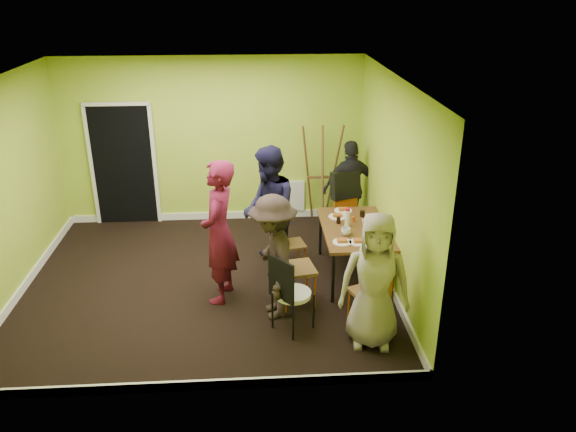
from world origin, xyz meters
name	(u,v)px	position (x,y,z in m)	size (l,w,h in m)	color
ground	(208,282)	(0.00, 0.00, 0.00)	(5.00, 5.00, 0.00)	black
room_walls	(203,216)	(-0.02, 0.04, 0.99)	(5.04, 4.54, 2.82)	#9BC332
dining_table	(355,231)	(2.05, 0.06, 0.70)	(0.90, 1.50, 0.75)	black
chair_left_far	(287,240)	(1.13, 0.30, 0.48)	(0.42, 0.42, 0.85)	#C35912
chair_left_near	(290,262)	(1.10, -0.63, 0.61)	(0.52, 0.52, 1.08)	#C35912
chair_back_end	(347,193)	(2.13, 1.29, 0.80)	(0.61, 0.67, 1.13)	#C35912
chair_front_end	(373,289)	(2.04, -1.24, 0.54)	(0.51, 0.51, 0.96)	#C35912
chair_bentwood	(289,290)	(1.05, -1.23, 0.55)	(0.55, 0.55, 1.00)	black
easel	(321,175)	(1.81, 1.96, 0.86)	(0.70, 0.66, 1.74)	brown
plate_near_left	(337,217)	(1.86, 0.44, 0.76)	(0.26, 0.26, 0.01)	white
plate_near_right	(342,242)	(1.80, -0.40, 0.76)	(0.25, 0.25, 0.01)	white
plate_far_back	(343,211)	(1.98, 0.65, 0.76)	(0.26, 0.26, 0.01)	white
plate_far_front	(359,242)	(2.01, -0.42, 0.76)	(0.25, 0.25, 0.01)	white
plate_wall_back	(373,224)	(2.31, 0.14, 0.76)	(0.23, 0.23, 0.01)	white
plate_wall_front	(380,234)	(2.35, -0.18, 0.76)	(0.27, 0.27, 0.01)	white
thermos	(347,219)	(1.94, 0.09, 0.87)	(0.07, 0.07, 0.24)	white
blue_bottle	(382,231)	(2.34, -0.27, 0.84)	(0.07, 0.07, 0.18)	blue
orange_bottle	(353,219)	(2.06, 0.25, 0.79)	(0.04, 0.04, 0.08)	#C35912
glass_mid	(338,220)	(1.84, 0.22, 0.80)	(0.06, 0.06, 0.09)	black
glass_back	(362,214)	(2.22, 0.44, 0.79)	(0.07, 0.07, 0.09)	black
glass_front	(377,240)	(2.24, -0.46, 0.80)	(0.07, 0.07, 0.11)	black
cup_a	(346,231)	(1.88, -0.17, 0.80)	(0.13, 0.13, 0.10)	white
cup_b	(365,223)	(2.20, 0.11, 0.79)	(0.10, 0.10, 0.09)	white
person_standing	(219,232)	(0.21, -0.41, 0.95)	(0.69, 0.45, 1.90)	#5A0F27
person_left_far	(269,211)	(0.87, 0.34, 0.92)	(0.89, 0.69, 1.83)	black
person_left_near	(273,257)	(0.88, -0.85, 0.80)	(1.03, 0.59, 1.60)	black
person_back_end	(351,188)	(2.23, 1.50, 0.79)	(0.92, 0.38, 1.58)	black
person_front_end	(375,281)	(1.99, -1.52, 0.81)	(0.79, 0.52, 1.62)	gray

